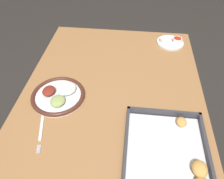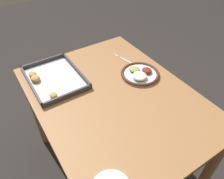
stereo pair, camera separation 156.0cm
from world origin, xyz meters
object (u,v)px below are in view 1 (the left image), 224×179
(baking_tray, at_px, (170,158))
(dinner_plate, at_px, (59,95))
(fork, at_px, (41,128))
(saucer_plate, at_px, (171,42))

(baking_tray, bearing_deg, dinner_plate, -117.96)
(fork, distance_m, baking_tray, 0.52)
(dinner_plate, relative_size, fork, 1.21)
(fork, xyz_separation_m, baking_tray, (0.08, 0.51, 0.01))
(fork, relative_size, baking_tray, 0.50)
(dinner_plate, distance_m, baking_tray, 0.55)
(baking_tray, bearing_deg, saucer_plate, 175.57)
(saucer_plate, distance_m, baking_tray, 0.78)
(dinner_plate, xyz_separation_m, fork, (0.18, -0.02, -0.01))
(baking_tray, bearing_deg, fork, -99.08)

